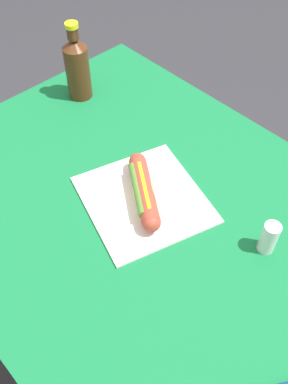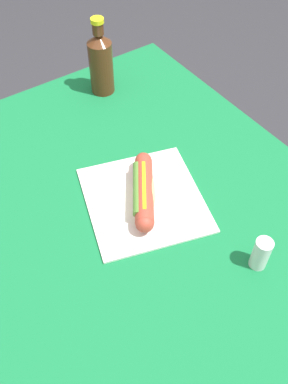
{
  "view_description": "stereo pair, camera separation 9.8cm",
  "coord_description": "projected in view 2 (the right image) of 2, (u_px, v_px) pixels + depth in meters",
  "views": [
    {
      "loc": [
        -0.41,
        0.42,
        1.54
      ],
      "look_at": [
        0.05,
        -0.01,
        0.79
      ],
      "focal_mm": 39.68,
      "sensor_mm": 36.0,
      "label": 1
    },
    {
      "loc": [
        -0.47,
        0.34,
        1.54
      ],
      "look_at": [
        0.05,
        -0.01,
        0.79
      ],
      "focal_mm": 39.68,
      "sensor_mm": 36.0,
      "label": 2
    }
  ],
  "objects": [
    {
      "name": "salt_shaker",
      "position": [
        261.0,
        254.0,
        0.86
      ],
      "size": [
        0.04,
        0.04,
        0.08
      ],
      "primitive_type": "cylinder",
      "color": "silver",
      "rests_on": "dining_table"
    },
    {
      "name": "paper_wrapper",
      "position": [
        144.0,
        199.0,
        1.0
      ],
      "size": [
        0.34,
        0.33,
        0.01
      ],
      "primitive_type": "cube",
      "rotation": [
        0.0,
        0.0,
        -0.3
      ],
      "color": "silver",
      "rests_on": "dining_table"
    },
    {
      "name": "soda_bottle",
      "position": [
        101.0,
        62.0,
        1.2
      ],
      "size": [
        0.07,
        0.07,
        0.23
      ],
      "color": "#4C2814",
      "rests_on": "dining_table"
    },
    {
      "name": "ground_plane",
      "position": [
        149.0,
        342.0,
        1.55
      ],
      "size": [
        6.0,
        6.0,
        0.0
      ],
      "primitive_type": "plane",
      "color": "#2D2D33",
      "rests_on": "ground"
    },
    {
      "name": "hot_dog",
      "position": [
        144.0,
        191.0,
        0.97
      ],
      "size": [
        0.2,
        0.14,
        0.05
      ],
      "color": "#E5BC75",
      "rests_on": "paper_wrapper"
    },
    {
      "name": "dining_table",
      "position": [
        152.0,
        249.0,
        1.07
      ],
      "size": [
        1.21,
        0.86,
        0.76
      ],
      "color": "brown",
      "rests_on": "ground"
    }
  ]
}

